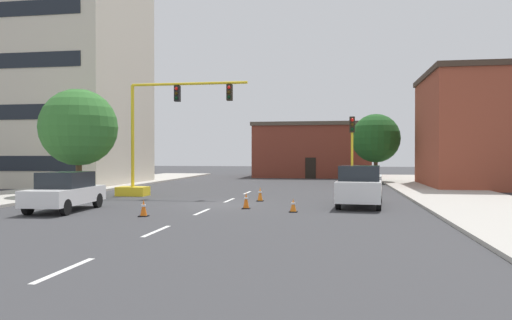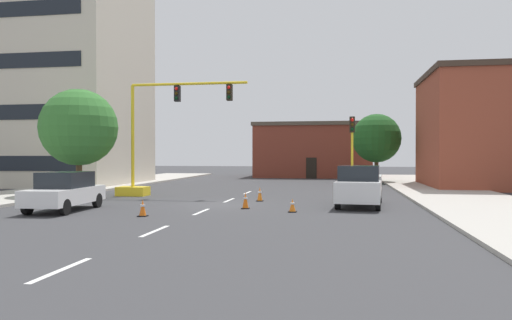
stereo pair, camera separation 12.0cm
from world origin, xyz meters
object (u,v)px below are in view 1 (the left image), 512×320
object	(u,v)px
traffic_signal_gantry	(148,160)
traffic_cone_roadside_a	(246,201)
tree_left_near	(79,127)
traffic_cone_roadside_b	(293,205)
pickup_truck_white	(360,186)
traffic_cone_roadside_d	(260,194)
sedan_white_near_left	(65,191)
tree_right_far	(376,138)
traffic_cone_roadside_c	(144,208)
traffic_light_pole_right	(352,138)

from	to	relation	value
traffic_signal_gantry	traffic_cone_roadside_a	world-z (taller)	traffic_signal_gantry
traffic_signal_gantry	tree_left_near	bearing A→B (deg)	-165.20
traffic_cone_roadside_b	tree_left_near	bearing A→B (deg)	156.25
pickup_truck_white	traffic_cone_roadside_b	xyz separation A→B (m)	(-3.01, -3.05, -0.68)
traffic_cone_roadside_d	traffic_cone_roadside_b	bearing A→B (deg)	-64.99
tree_left_near	traffic_cone_roadside_d	world-z (taller)	tree_left_near
sedan_white_near_left	traffic_cone_roadside_a	world-z (taller)	sedan_white_near_left
traffic_cone_roadside_b	pickup_truck_white	bearing A→B (deg)	45.43
tree_right_far	traffic_signal_gantry	bearing A→B (deg)	-131.24
traffic_cone_roadside_d	pickup_truck_white	bearing A→B (deg)	-17.87
traffic_cone_roadside_c	traffic_cone_roadside_d	world-z (taller)	traffic_cone_roadside_d
traffic_signal_gantry	traffic_light_pole_right	distance (m)	12.45
traffic_cone_roadside_a	traffic_cone_roadside_c	distance (m)	4.99
tree_left_near	traffic_cone_roadside_c	xyz separation A→B (m)	(7.53, -8.38, -3.80)
traffic_signal_gantry	tree_right_far	world-z (taller)	traffic_signal_gantry
sedan_white_near_left	traffic_cone_roadside_b	world-z (taller)	sedan_white_near_left
sedan_white_near_left	traffic_cone_roadside_a	size ratio (longest dim) A/B	5.91
traffic_signal_gantry	traffic_cone_roadside_a	size ratio (longest dim) A/B	10.34
tree_left_near	tree_right_far	distance (m)	25.88
tree_left_near	traffic_cone_roadside_b	size ratio (longest dim) A/B	10.77
traffic_light_pole_right	pickup_truck_white	world-z (taller)	traffic_light_pole_right
tree_left_near	sedan_white_near_left	distance (m)	8.47
tree_left_near	traffic_cone_roadside_a	size ratio (longest dim) A/B	8.30
traffic_signal_gantry	traffic_light_pole_right	size ratio (longest dim) A/B	1.67
sedan_white_near_left	traffic_cone_roadside_c	bearing A→B (deg)	-17.08
pickup_truck_white	traffic_cone_roadside_b	distance (m)	4.34
tree_left_near	pickup_truck_white	world-z (taller)	tree_left_near
sedan_white_near_left	tree_left_near	bearing A→B (deg)	115.12
traffic_light_pole_right	sedan_white_near_left	size ratio (longest dim) A/B	1.05
traffic_signal_gantry	traffic_cone_roadside_c	bearing A→B (deg)	-69.11
traffic_signal_gantry	tree_right_far	xyz separation A→B (m)	(14.76, 16.84, 1.79)
tree_right_far	sedan_white_near_left	size ratio (longest dim) A/B	1.34
tree_right_far	pickup_truck_white	bearing A→B (deg)	-96.32
tree_right_far	traffic_cone_roadside_b	distance (m)	24.64
traffic_signal_gantry	traffic_cone_roadside_b	size ratio (longest dim) A/B	13.41
tree_right_far	traffic_cone_roadside_c	bearing A→B (deg)	-113.04
pickup_truck_white	traffic_cone_roadside_a	bearing A→B (deg)	-158.71
traffic_cone_roadside_d	traffic_signal_gantry	bearing A→B (deg)	163.09
traffic_cone_roadside_b	traffic_cone_roadside_d	distance (m)	5.22
traffic_light_pole_right	traffic_cone_roadside_b	size ratio (longest dim) A/B	8.02
tree_right_far	pickup_truck_white	xyz separation A→B (m)	(-2.30, -20.73, -3.00)
sedan_white_near_left	traffic_cone_roadside_d	bearing A→B (deg)	36.93
tree_left_near	traffic_cone_roadside_a	distance (m)	12.72
traffic_signal_gantry	sedan_white_near_left	xyz separation A→B (m)	(-0.62, -8.12, -1.29)
tree_left_near	pickup_truck_white	xyz separation A→B (m)	(16.41, -2.84, -3.17)
sedan_white_near_left	traffic_cone_roadside_b	size ratio (longest dim) A/B	7.67
traffic_signal_gantry	traffic_cone_roadside_c	xyz separation A→B (m)	(3.59, -9.42, -1.84)
traffic_signal_gantry	sedan_white_near_left	distance (m)	8.25
traffic_cone_roadside_b	traffic_light_pole_right	bearing A→B (deg)	72.41
traffic_cone_roadside_b	traffic_cone_roadside_d	xyz separation A→B (m)	(-2.21, 4.73, 0.09)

